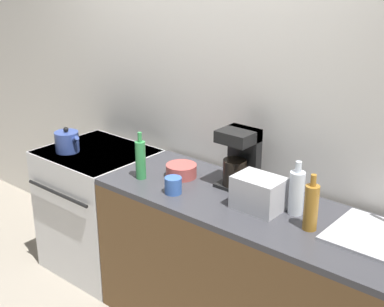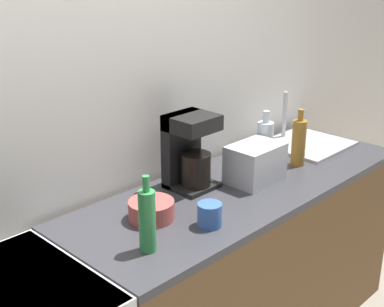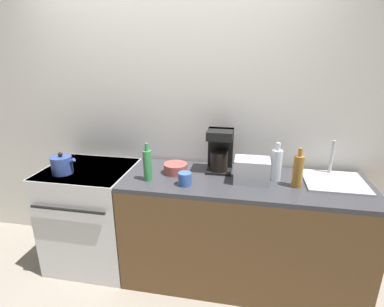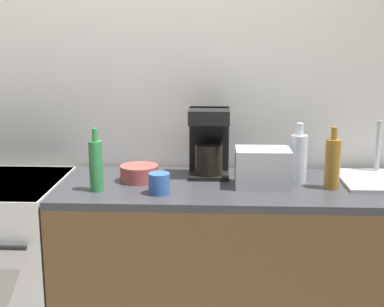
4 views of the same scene
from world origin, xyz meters
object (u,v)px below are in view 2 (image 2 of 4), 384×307
bottle_clear (265,144)px  bowl (151,210)px  coffee_maker (189,150)px  cup_blue (210,215)px  bottle_amber (299,142)px  bottle_green (147,220)px  toaster (255,163)px

bottle_clear → bowl: 0.79m
coffee_maker → cup_blue: size_ratio=3.54×
bottle_amber → bottle_green: bearing=-175.3°
bottle_amber → cup_blue: 0.81m
cup_blue → bottle_clear: bearing=19.2°
toaster → bottle_green: 0.78m
bottle_green → bottle_clear: bearing=11.6°
bottle_amber → bottle_clear: bearing=143.1°
coffee_maker → bottle_amber: size_ratio=1.18×
toaster → bottle_clear: (0.18, 0.08, 0.03)m
bottle_green → cup_blue: bottle_green is taller
toaster → bowl: 0.61m
bottle_clear → bowl: size_ratio=1.56×
toaster → bottle_green: bottle_green is taller
toaster → cup_blue: 0.50m
bowl → toaster: bearing=-5.7°
coffee_maker → bottle_clear: coffee_maker is taller
bowl → coffee_maker: bearing=19.9°
bottle_green → bottle_amber: size_ratio=1.00×
cup_blue → coffee_maker: bearing=56.5°
toaster → bowl: bearing=174.3°
bottle_amber → bowl: bottle_amber is taller
bottle_amber → cup_blue: (-0.80, -0.12, -0.08)m
coffee_maker → bottle_amber: bearing=-19.8°
coffee_maker → cup_blue: bearing=-123.5°
bottle_clear → toaster: bearing=-155.8°
cup_blue → bowl: cup_blue is taller
bottle_amber → cup_blue: bearing=-171.2°
bottle_green → bottle_amber: 1.10m
coffee_maker → bottle_green: (-0.52, -0.30, -0.05)m
coffee_maker → bowl: 0.39m
toaster → coffee_maker: size_ratio=0.74×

